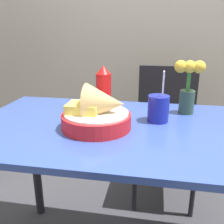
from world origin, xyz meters
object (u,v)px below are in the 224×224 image
object	(u,v)px
ketchup_bottle	(104,90)
flower_vase	(188,84)
food_basket	(99,113)
drink_cup	(158,109)
chair_far_window	(166,121)

from	to	relation	value
ketchup_bottle	flower_vase	distance (m)	0.39
flower_vase	ketchup_bottle	bearing A→B (deg)	-174.46
food_basket	ketchup_bottle	bearing A→B (deg)	96.91
food_basket	ketchup_bottle	size ratio (longest dim) A/B	1.27
food_basket	drink_cup	world-z (taller)	drink_cup
drink_cup	food_basket	bearing A→B (deg)	-152.50
food_basket	drink_cup	bearing A→B (deg)	27.50
chair_far_window	drink_cup	size ratio (longest dim) A/B	3.91
flower_vase	food_basket	bearing A→B (deg)	-144.68
food_basket	flower_vase	distance (m)	0.44
drink_cup	flower_vase	bearing A→B (deg)	46.23
drink_cup	flower_vase	distance (m)	0.20
ketchup_bottle	flower_vase	bearing A→B (deg)	5.54
ketchup_bottle	drink_cup	xyz separation A→B (m)	(0.25, -0.10, -0.05)
chair_far_window	flower_vase	world-z (taller)	flower_vase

